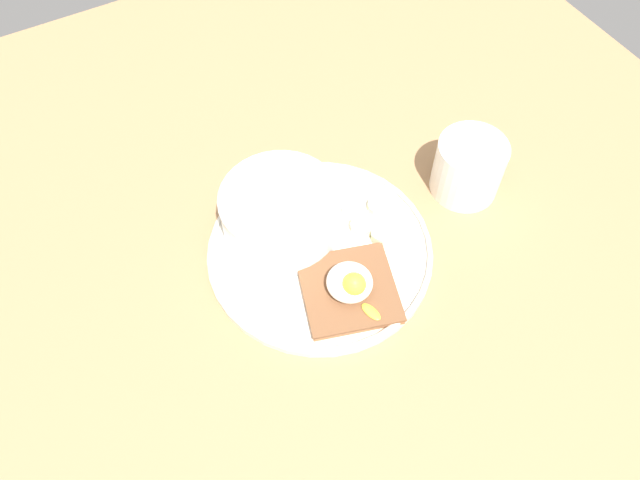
# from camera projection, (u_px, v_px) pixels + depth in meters

# --- Properties ---
(ground_plane) EXTENTS (1.20, 1.20, 0.02)m
(ground_plane) POSITION_uv_depth(u_px,v_px,m) (320.00, 258.00, 0.77)
(ground_plane) COLOR #A1784F
(ground_plane) RESTS_ON ground
(plate) EXTENTS (0.27, 0.27, 0.02)m
(plate) POSITION_uv_depth(u_px,v_px,m) (320.00, 250.00, 0.75)
(plate) COLOR silver
(plate) RESTS_ON ground_plane
(oatmeal_bowl) EXTENTS (0.14, 0.14, 0.07)m
(oatmeal_bowl) POSITION_uv_depth(u_px,v_px,m) (281.00, 212.00, 0.74)
(oatmeal_bowl) COLOR white
(oatmeal_bowl) RESTS_ON plate
(toast_slice) EXTENTS (0.13, 0.13, 0.01)m
(toast_slice) POSITION_uv_depth(u_px,v_px,m) (345.00, 292.00, 0.71)
(toast_slice) COLOR brown
(toast_slice) RESTS_ON plate
(poached_egg) EXTENTS (0.08, 0.05, 0.04)m
(poached_egg) POSITION_uv_depth(u_px,v_px,m) (348.00, 285.00, 0.69)
(poached_egg) COLOR white
(poached_egg) RESTS_ON toast_slice
(banana_slice_front) EXTENTS (0.03, 0.03, 0.01)m
(banana_slice_front) POSITION_uv_depth(u_px,v_px,m) (362.00, 226.00, 0.76)
(banana_slice_front) COLOR #F1EAC4
(banana_slice_front) RESTS_ON plate
(banana_slice_left) EXTENTS (0.04, 0.04, 0.01)m
(banana_slice_left) POSITION_uv_depth(u_px,v_px,m) (379.00, 206.00, 0.78)
(banana_slice_left) COLOR #EFEEBF
(banana_slice_left) RESTS_ON plate
(banana_slice_back) EXTENTS (0.03, 0.03, 0.02)m
(banana_slice_back) POSITION_uv_depth(u_px,v_px,m) (383.00, 235.00, 0.75)
(banana_slice_back) COLOR beige
(banana_slice_back) RESTS_ON plate
(banana_slice_right) EXTENTS (0.04, 0.04, 0.01)m
(banana_slice_right) POSITION_uv_depth(u_px,v_px,m) (349.00, 205.00, 0.78)
(banana_slice_right) COLOR #FAE6C1
(banana_slice_right) RESTS_ON plate
(coffee_mug) EXTENTS (0.09, 0.09, 0.08)m
(coffee_mug) POSITION_uv_depth(u_px,v_px,m) (470.00, 169.00, 0.78)
(coffee_mug) COLOR white
(coffee_mug) RESTS_ON ground_plane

